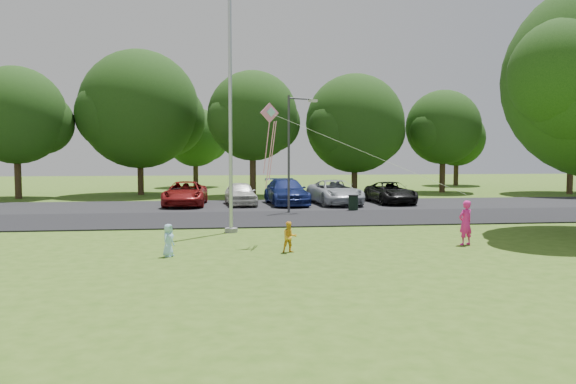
{
  "coord_description": "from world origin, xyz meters",
  "views": [
    {
      "loc": [
        -3.95,
        -16.44,
        3.04
      ],
      "look_at": [
        -1.43,
        4.0,
        1.6
      ],
      "focal_mm": 35.0,
      "sensor_mm": 36.0,
      "label": 1
    }
  ],
  "objects": [
    {
      "name": "child_yellow",
      "position": [
        -1.82,
        0.38,
        0.48
      ],
      "size": [
        0.51,
        0.42,
        0.95
      ],
      "primitive_type": "imported",
      "rotation": [
        0.0,
        0.0,
        0.14
      ],
      "color": "yellow",
      "rests_on": "ground"
    },
    {
      "name": "trash_can",
      "position": [
        3.01,
        12.08,
        0.42
      ],
      "size": [
        0.53,
        0.53,
        0.84
      ],
      "rotation": [
        0.0,
        0.0,
        -0.05
      ],
      "color": "black",
      "rests_on": "ground"
    },
    {
      "name": "child_blue",
      "position": [
        -5.43,
        0.14,
        0.48
      ],
      "size": [
        0.47,
        0.55,
        0.97
      ],
      "primitive_type": "imported",
      "rotation": [
        0.0,
        0.0,
        1.17
      ],
      "color": "#A6DFFF",
      "rests_on": "ground"
    },
    {
      "name": "parking_strip",
      "position": [
        0.0,
        15.5,
        0.03
      ],
      "size": [
        42.0,
        7.0,
        0.06
      ],
      "primitive_type": "cube",
      "color": "black",
      "rests_on": "ground"
    },
    {
      "name": "woman",
      "position": [
        4.12,
        1.08,
        0.74
      ],
      "size": [
        0.63,
        0.53,
        1.48
      ],
      "primitive_type": "imported",
      "rotation": [
        0.0,
        0.0,
        3.52
      ],
      "color": "#EE1F92",
      "rests_on": "ground"
    },
    {
      "name": "horizon_trees",
      "position": [
        4.06,
        33.88,
        4.3
      ],
      "size": [
        77.46,
        7.2,
        7.02
      ],
      "color": "#332316",
      "rests_on": "ground"
    },
    {
      "name": "flagpole",
      "position": [
        -3.5,
        5.0,
        4.17
      ],
      "size": [
        0.5,
        0.5,
        10.0
      ],
      "color": "#B7BABF",
      "rests_on": "ground"
    },
    {
      "name": "kite",
      "position": [
        -2.14,
        1.98,
        3.89
      ],
      "size": [
        6.72,
        1.2,
        3.01
      ],
      "rotation": [
        0.0,
        0.0,
        0.34
      ],
      "color": "pink",
      "rests_on": "ground"
    },
    {
      "name": "park_road",
      "position": [
        0.0,
        9.0,
        0.03
      ],
      "size": [
        60.0,
        6.0,
        0.06
      ],
      "primitive_type": "cube",
      "color": "black",
      "rests_on": "ground"
    },
    {
      "name": "ground",
      "position": [
        0.0,
        0.0,
        0.0
      ],
      "size": [
        120.0,
        120.0,
        0.0
      ],
      "primitive_type": "plane",
      "color": "#3B6019",
      "rests_on": "ground"
    },
    {
      "name": "parked_cars",
      "position": [
        0.1,
        15.54,
        0.75
      ],
      "size": [
        14.35,
        5.42,
        1.47
      ],
      "color": "maroon",
      "rests_on": "ground"
    },
    {
      "name": "street_lamp",
      "position": [
        -0.27,
        11.37,
        3.54
      ],
      "size": [
        1.59,
        0.72,
        5.89
      ],
      "rotation": [
        0.0,
        0.0,
        0.36
      ],
      "color": "#3F3F44",
      "rests_on": "ground"
    },
    {
      "name": "tree_row",
      "position": [
        1.59,
        24.23,
        5.71
      ],
      "size": [
        64.35,
        11.94,
        10.88
      ],
      "color": "#332316",
      "rests_on": "ground"
    }
  ]
}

